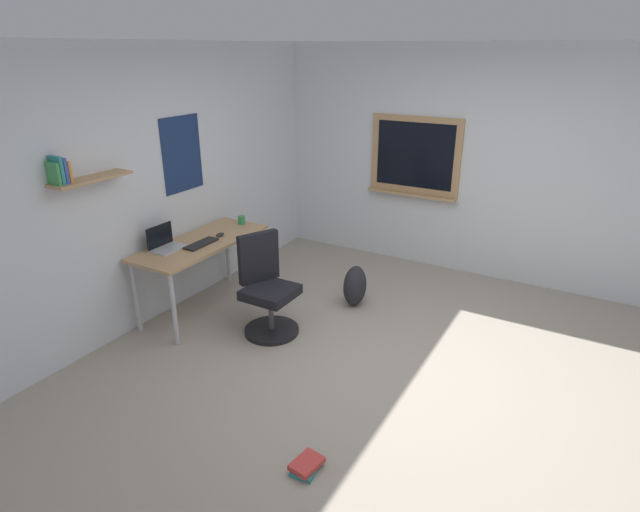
{
  "coord_description": "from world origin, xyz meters",
  "views": [
    {
      "loc": [
        -3.47,
        -1.36,
        2.55
      ],
      "look_at": [
        0.14,
        0.72,
        0.85
      ],
      "focal_mm": 29.04,
      "sensor_mm": 36.0,
      "label": 1
    }
  ],
  "objects_px": {
    "office_chair": "(267,291)",
    "book_stack_on_floor": "(307,465)",
    "desk": "(201,248)",
    "laptop": "(165,243)",
    "keyboard": "(201,244)",
    "computer_mouse": "(220,235)",
    "coffee_mug": "(242,220)",
    "backpack": "(355,286)"
  },
  "relations": [
    {
      "from": "office_chair",
      "to": "coffee_mug",
      "type": "height_order",
      "value": "office_chair"
    },
    {
      "from": "desk",
      "to": "backpack",
      "type": "xyz_separation_m",
      "value": [
        0.85,
        -1.3,
        -0.45
      ]
    },
    {
      "from": "coffee_mug",
      "to": "book_stack_on_floor",
      "type": "relative_size",
      "value": 0.4
    },
    {
      "from": "keyboard",
      "to": "office_chair",
      "type": "bearing_deg",
      "value": -86.83
    },
    {
      "from": "laptop",
      "to": "coffee_mug",
      "type": "distance_m",
      "value": 0.97
    },
    {
      "from": "coffee_mug",
      "to": "backpack",
      "type": "relative_size",
      "value": 0.21
    },
    {
      "from": "laptop",
      "to": "backpack",
      "type": "bearing_deg",
      "value": -50.91
    },
    {
      "from": "book_stack_on_floor",
      "to": "desk",
      "type": "bearing_deg",
      "value": 56.33
    },
    {
      "from": "office_chair",
      "to": "backpack",
      "type": "bearing_deg",
      "value": -29.11
    },
    {
      "from": "computer_mouse",
      "to": "coffee_mug",
      "type": "height_order",
      "value": "coffee_mug"
    },
    {
      "from": "desk",
      "to": "keyboard",
      "type": "xyz_separation_m",
      "value": [
        -0.07,
        -0.08,
        0.09
      ]
    },
    {
      "from": "desk",
      "to": "book_stack_on_floor",
      "type": "xyz_separation_m",
      "value": [
        -1.37,
        -2.06,
        -0.64
      ]
    },
    {
      "from": "computer_mouse",
      "to": "backpack",
      "type": "distance_m",
      "value": 1.49
    },
    {
      "from": "office_chair",
      "to": "computer_mouse",
      "type": "distance_m",
      "value": 0.85
    },
    {
      "from": "office_chair",
      "to": "coffee_mug",
      "type": "distance_m",
      "value": 1.1
    },
    {
      "from": "office_chair",
      "to": "book_stack_on_floor",
      "type": "height_order",
      "value": "office_chair"
    },
    {
      "from": "desk",
      "to": "computer_mouse",
      "type": "bearing_deg",
      "value": -19.99
    },
    {
      "from": "coffee_mug",
      "to": "book_stack_on_floor",
      "type": "xyz_separation_m",
      "value": [
        -2.0,
        -2.03,
        -0.77
      ]
    },
    {
      "from": "keyboard",
      "to": "desk",
      "type": "bearing_deg",
      "value": 46.05
    },
    {
      "from": "keyboard",
      "to": "coffee_mug",
      "type": "height_order",
      "value": "coffee_mug"
    },
    {
      "from": "keyboard",
      "to": "coffee_mug",
      "type": "bearing_deg",
      "value": 4.09
    },
    {
      "from": "keyboard",
      "to": "computer_mouse",
      "type": "relative_size",
      "value": 3.56
    },
    {
      "from": "desk",
      "to": "office_chair",
      "type": "xyz_separation_m",
      "value": [
        -0.03,
        -0.81,
        -0.27
      ]
    },
    {
      "from": "office_chair",
      "to": "book_stack_on_floor",
      "type": "bearing_deg",
      "value": -137.04
    },
    {
      "from": "laptop",
      "to": "computer_mouse",
      "type": "xyz_separation_m",
      "value": [
        0.53,
        -0.22,
        -0.04
      ]
    },
    {
      "from": "backpack",
      "to": "keyboard",
      "type": "bearing_deg",
      "value": 126.91
    },
    {
      "from": "desk",
      "to": "office_chair",
      "type": "relative_size",
      "value": 1.53
    },
    {
      "from": "keyboard",
      "to": "backpack",
      "type": "distance_m",
      "value": 1.63
    },
    {
      "from": "desk",
      "to": "book_stack_on_floor",
      "type": "height_order",
      "value": "desk"
    },
    {
      "from": "book_stack_on_floor",
      "to": "computer_mouse",
      "type": "bearing_deg",
      "value": 51.48
    },
    {
      "from": "desk",
      "to": "laptop",
      "type": "bearing_deg",
      "value": 156.07
    },
    {
      "from": "backpack",
      "to": "book_stack_on_floor",
      "type": "distance_m",
      "value": 2.35
    },
    {
      "from": "desk",
      "to": "coffee_mug",
      "type": "relative_size",
      "value": 15.8
    },
    {
      "from": "book_stack_on_floor",
      "to": "keyboard",
      "type": "bearing_deg",
      "value": 56.78
    },
    {
      "from": "office_chair",
      "to": "computer_mouse",
      "type": "bearing_deg",
      "value": 72.0
    },
    {
      "from": "backpack",
      "to": "book_stack_on_floor",
      "type": "height_order",
      "value": "backpack"
    },
    {
      "from": "office_chair",
      "to": "laptop",
      "type": "height_order",
      "value": "laptop"
    },
    {
      "from": "computer_mouse",
      "to": "keyboard",
      "type": "bearing_deg",
      "value": 180.0
    },
    {
      "from": "laptop",
      "to": "backpack",
      "type": "height_order",
      "value": "laptop"
    },
    {
      "from": "office_chair",
      "to": "desk",
      "type": "bearing_deg",
      "value": 87.75
    },
    {
      "from": "laptop",
      "to": "book_stack_on_floor",
      "type": "relative_size",
      "value": 1.35
    },
    {
      "from": "keyboard",
      "to": "computer_mouse",
      "type": "distance_m",
      "value": 0.28
    }
  ]
}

